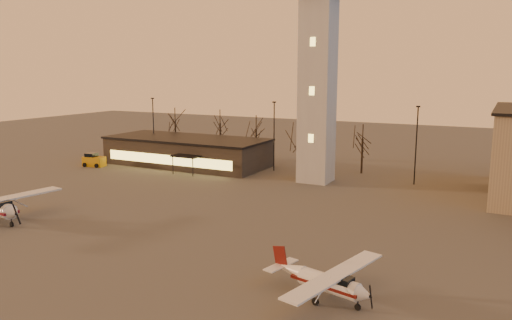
{
  "coord_description": "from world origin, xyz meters",
  "views": [
    {
      "loc": [
        22.52,
        -31.21,
        14.4
      ],
      "look_at": [
        -0.17,
        13.0,
        5.55
      ],
      "focal_mm": 35.0,
      "sensor_mm": 36.0,
      "label": 1
    }
  ],
  "objects_px": {
    "service_cart": "(94,161)",
    "cessna_front": "(331,287)",
    "terminal": "(187,151)",
    "control_tower": "(318,56)"
  },
  "relations": [
    {
      "from": "terminal",
      "to": "service_cart",
      "type": "xyz_separation_m",
      "value": [
        -12.07,
        -7.56,
        -1.37
      ]
    },
    {
      "from": "control_tower",
      "to": "terminal",
      "type": "height_order",
      "value": "control_tower"
    },
    {
      "from": "control_tower",
      "to": "service_cart",
      "type": "bearing_deg",
      "value": -170.7
    },
    {
      "from": "control_tower",
      "to": "cessna_front",
      "type": "relative_size",
      "value": 3.27
    },
    {
      "from": "control_tower",
      "to": "service_cart",
      "type": "height_order",
      "value": "control_tower"
    },
    {
      "from": "cessna_front",
      "to": "service_cart",
      "type": "distance_m",
      "value": 54.44
    },
    {
      "from": "control_tower",
      "to": "cessna_front",
      "type": "xyz_separation_m",
      "value": [
        13.18,
        -32.63,
        -15.38
      ]
    },
    {
      "from": "control_tower",
      "to": "terminal",
      "type": "relative_size",
      "value": 1.28
    },
    {
      "from": "cessna_front",
      "to": "service_cart",
      "type": "relative_size",
      "value": 2.88
    },
    {
      "from": "service_cart",
      "to": "cessna_front",
      "type": "bearing_deg",
      "value": -37.98
    }
  ]
}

